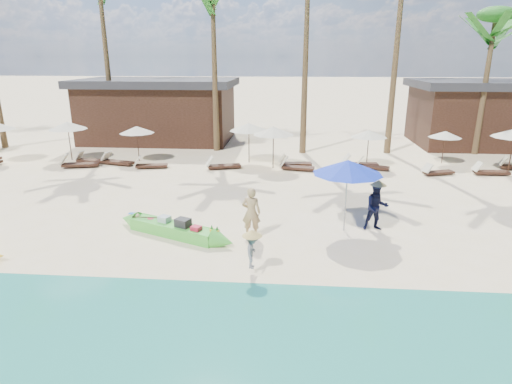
{
  "coord_description": "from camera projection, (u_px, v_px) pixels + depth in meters",
  "views": [
    {
      "loc": [
        1.31,
        -12.6,
        5.79
      ],
      "look_at": [
        0.16,
        2.0,
        1.14
      ],
      "focal_mm": 30.0,
      "sensor_mm": 36.0,
      "label": 1
    }
  ],
  "objects": [
    {
      "name": "lounger_6_left",
      "position": [
        293.0,
        163.0,
        23.51
      ],
      "size": [
        1.85,
        0.76,
        0.61
      ],
      "rotation": [
        0.0,
        0.0,
        0.12
      ],
      "color": "#3C2218",
      "rests_on": "ground"
    },
    {
      "name": "pavilion_west",
      "position": [
        159.0,
        109.0,
        30.39
      ],
      "size": [
        10.8,
        6.6,
        4.3
      ],
      "color": "#3C2218",
      "rests_on": "ground"
    },
    {
      "name": "lounger_8_left",
      "position": [
        437.0,
        172.0,
        21.8
      ],
      "size": [
        1.73,
        1.0,
        0.56
      ],
      "rotation": [
        0.0,
        0.0,
        0.32
      ],
      "color": "#3C2218",
      "rests_on": "ground"
    },
    {
      "name": "lounger_7_left",
      "position": [
        358.0,
        163.0,
        23.35
      ],
      "size": [
        1.95,
        0.68,
        0.65
      ],
      "rotation": [
        0.0,
        0.0,
        0.05
      ],
      "color": "#3C2218",
      "rests_on": "ground"
    },
    {
      "name": "tourist",
      "position": [
        251.0,
        212.0,
        14.14
      ],
      "size": [
        0.65,
        0.44,
        1.73
      ],
      "primitive_type": "imported",
      "rotation": [
        0.0,
        0.0,
        3.1
      ],
      "color": "tan",
      "rests_on": "ground"
    },
    {
      "name": "ground",
      "position": [
        246.0,
        244.0,
        13.83
      ],
      "size": [
        240.0,
        240.0,
        0.0
      ],
      "primitive_type": "plane",
      "color": "beige",
      "rests_on": "ground"
    },
    {
      "name": "blue_umbrella",
      "position": [
        348.0,
        167.0,
        14.21
      ],
      "size": [
        2.34,
        2.34,
        2.52
      ],
      "color": "#99999E",
      "rests_on": "ground"
    },
    {
      "name": "lounger_4_right",
      "position": [
        149.0,
        165.0,
        23.13
      ],
      "size": [
        1.83,
        0.86,
        0.6
      ],
      "rotation": [
        0.0,
        0.0,
        0.19
      ],
      "color": "#3C2218",
      "rests_on": "ground"
    },
    {
      "name": "resort_parasol_4",
      "position": [
        137.0,
        130.0,
        24.29
      ],
      "size": [
        1.96,
        1.96,
        2.02
      ],
      "color": "#3C2218",
      "rests_on": "ground"
    },
    {
      "name": "palm_6",
      "position": [
        493.0,
        33.0,
        24.52
      ],
      "size": [
        2.08,
        2.08,
        8.51
      ],
      "color": "brown",
      "rests_on": "ground"
    },
    {
      "name": "lounger_4_left",
      "position": [
        116.0,
        161.0,
        23.88
      ],
      "size": [
        1.95,
        1.04,
        0.63
      ],
      "rotation": [
        0.0,
        0.0,
        -0.27
      ],
      "color": "#3C2218",
      "rests_on": "ground"
    },
    {
      "name": "vendor_yellow",
      "position": [
        252.0,
        251.0,
        11.75
      ],
      "size": [
        0.4,
        0.67,
        1.02
      ],
      "primitive_type": "imported",
      "rotation": [
        0.0,
        0.0,
        1.54
      ],
      "color": "gray",
      "rests_on": "ground"
    },
    {
      "name": "green_canoe",
      "position": [
        173.0,
        229.0,
        14.45
      ],
      "size": [
        4.95,
        2.43,
        0.67
      ],
      "rotation": [
        0.0,
        0.0,
        -0.41
      ],
      "color": "green",
      "rests_on": "ground"
    },
    {
      "name": "lounger_9_left",
      "position": [
        489.0,
        171.0,
        21.83
      ],
      "size": [
        1.79,
        0.57,
        0.61
      ],
      "rotation": [
        0.0,
        0.0,
        0.02
      ],
      "color": "#3C2218",
      "rests_on": "ground"
    },
    {
      "name": "wet_sand_strip",
      "position": [
        223.0,
        342.0,
        9.07
      ],
      "size": [
        240.0,
        4.5,
        0.01
      ],
      "primitive_type": "cube",
      "color": "tan",
      "rests_on": "ground"
    },
    {
      "name": "resort_parasol_5",
      "position": [
        249.0,
        127.0,
        23.9
      ],
      "size": [
        2.19,
        2.19,
        2.25
      ],
      "color": "#3C2218",
      "rests_on": "ground"
    },
    {
      "name": "resort_parasol_8",
      "position": [
        445.0,
        134.0,
        23.77
      ],
      "size": [
        1.78,
        1.78,
        1.83
      ],
      "color": "#3C2218",
      "rests_on": "ground"
    },
    {
      "name": "lounger_3_right",
      "position": [
        90.0,
        160.0,
        24.28
      ],
      "size": [
        1.78,
        0.69,
        0.59
      ],
      "rotation": [
        0.0,
        0.0,
        -0.09
      ],
      "color": "#3C2218",
      "rests_on": "ground"
    },
    {
      "name": "palm_3",
      "position": [
        213.0,
        7.0,
        25.04
      ],
      "size": [
        2.08,
        2.08,
        10.52
      ],
      "color": "brown",
      "rests_on": "ground"
    },
    {
      "name": "resort_parasol_6",
      "position": [
        273.0,
        131.0,
        22.65
      ],
      "size": [
        2.19,
        2.19,
        2.25
      ],
      "color": "#3C2218",
      "rests_on": "ground"
    },
    {
      "name": "lounger_7_right",
      "position": [
        371.0,
        166.0,
        22.94
      ],
      "size": [
        1.8,
        1.08,
        0.59
      ],
      "rotation": [
        0.0,
        0.0,
        -0.34
      ],
      "color": "#3C2218",
      "rests_on": "ground"
    },
    {
      "name": "resort_parasol_7",
      "position": [
        369.0,
        134.0,
        23.06
      ],
      "size": [
        1.95,
        1.95,
        2.01
      ],
      "color": "#3C2218",
      "rests_on": "ground"
    },
    {
      "name": "vendor_green",
      "position": [
        377.0,
        207.0,
        14.73
      ],
      "size": [
        0.87,
        0.7,
        1.68
      ],
      "primitive_type": "imported",
      "rotation": [
        0.0,
        0.0,
        0.08
      ],
      "color": "#131634",
      "rests_on": "ground"
    },
    {
      "name": "lounger_5_left",
      "position": [
        222.0,
        165.0,
        22.99
      ],
      "size": [
        1.94,
        1.06,
        0.63
      ],
      "rotation": [
        0.0,
        0.0,
        0.28
      ],
      "color": "#3C2218",
      "rests_on": "ground"
    },
    {
      "name": "pavilion_east",
      "position": [
        479.0,
        112.0,
        28.73
      ],
      "size": [
        8.8,
        6.6,
        4.3
      ],
      "color": "#3C2218",
      "rests_on": "ground"
    },
    {
      "name": "lounger_6_right",
      "position": [
        296.0,
        167.0,
        22.73
      ],
      "size": [
        1.85,
        0.86,
        0.61
      ],
      "rotation": [
        0.0,
        0.0,
        -0.18
      ],
      "color": "#3C2218",
      "rests_on": "ground"
    },
    {
      "name": "lounger_3_left",
      "position": [
        78.0,
        163.0,
        23.29
      ],
      "size": [
        2.08,
        1.06,
        0.68
      ],
      "rotation": [
        0.0,
        0.0,
        0.23
      ],
      "color": "#3C2218",
      "rests_on": "ground"
    },
    {
      "name": "resort_parasol_3",
      "position": [
        68.0,
        126.0,
        24.49
      ],
      "size": [
        2.17,
        2.17,
        2.23
      ],
      "color": "#3C2218",
      "rests_on": "ground"
    }
  ]
}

